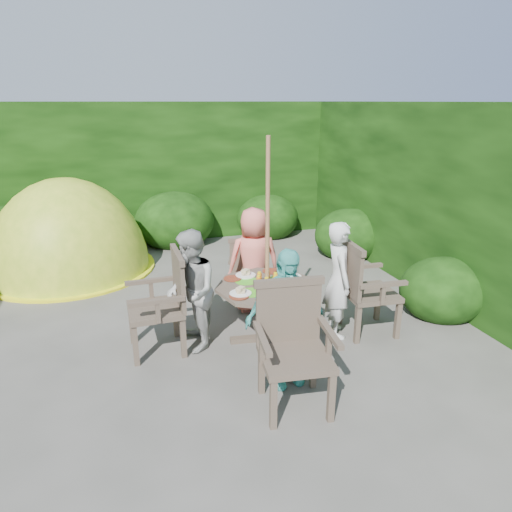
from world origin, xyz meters
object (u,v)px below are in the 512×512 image
object	(u,v)px
child_right	(339,280)
garden_chair_left	(164,301)
garden_chair_right	(363,287)
dome_tent	(72,270)
garden_chair_back	(249,267)
child_back	(254,260)
child_left	(191,291)
parasol_pole	(267,245)
garden_chair_front	(293,344)
patio_table	(267,294)
child_front	(285,318)

from	to	relation	value
child_right	garden_chair_left	bearing A→B (deg)	94.13
garden_chair_right	dome_tent	bearing A→B (deg)	51.34
garden_chair_back	dome_tent	distance (m)	3.02
garden_chair_right	child_back	size ratio (longest dim) A/B	0.79
child_back	garden_chair_back	bearing A→B (deg)	-88.18
garden_chair_right	child_left	size ratio (longest dim) A/B	0.80
parasol_pole	child_back	xyz separation A→B (m)	(0.09, 0.79, -0.44)
garden_chair_front	child_back	xyz separation A→B (m)	(0.22, 1.87, 0.10)
parasol_pole	dome_tent	world-z (taller)	parasol_pole
garden_chair_back	parasol_pole	bearing A→B (deg)	102.15
parasol_pole	child_back	bearing A→B (deg)	83.29
garden_chair_left	child_back	world-z (taller)	child_back
garden_chair_right	patio_table	bearing A→B (deg)	87.58
garden_chair_front	child_right	world-z (taller)	child_right
garden_chair_left	child_right	bearing A→B (deg)	81.40
parasol_pole	child_left	distance (m)	0.92
patio_table	garden_chair_front	bearing A→B (deg)	-96.93
garden_chair_back	child_right	bearing A→B (deg)	137.75
garden_chair_right	child_back	distance (m)	1.36
patio_table	garden_chair_left	distance (m)	1.09
parasol_pole	child_right	distance (m)	0.92
patio_table	child_front	xyz separation A→B (m)	(-0.10, -0.79, 0.11)
parasol_pole	dome_tent	xyz separation A→B (m)	(-2.22, 2.96, -1.10)
child_back	garden_chair_left	bearing A→B (deg)	34.88
parasol_pole	dome_tent	distance (m)	3.86
garden_chair_back	child_left	world-z (taller)	child_left
dome_tent	garden_chair_right	bearing A→B (deg)	-43.47
child_right	dome_tent	size ratio (longest dim) A/B	0.45
patio_table	child_left	distance (m)	0.81
dome_tent	child_left	bearing A→B (deg)	-63.93
garden_chair_back	patio_table	bearing A→B (deg)	102.35
parasol_pole	garden_chair_back	xyz separation A→B (m)	(0.11, 1.10, -0.65)
garden_chair_left	dome_tent	xyz separation A→B (m)	(-1.14, 2.82, -0.55)
garden_chair_left	child_right	xyz separation A→B (m)	(1.88, -0.23, 0.11)
garden_chair_front	dome_tent	xyz separation A→B (m)	(-2.09, 4.04, -0.56)
parasol_pole	garden_chair_left	xyz separation A→B (m)	(-1.08, 0.14, -0.55)
garden_chair_right	dome_tent	xyz separation A→B (m)	(-3.30, 3.09, -0.55)
child_front	dome_tent	size ratio (longest dim) A/B	0.46
garden_chair_front	child_back	bearing A→B (deg)	89.82
garden_chair_left	child_right	distance (m)	1.89
parasol_pole	garden_chair_left	size ratio (longest dim) A/B	2.14
patio_table	child_right	size ratio (longest dim) A/B	0.95
garden_chair_left	patio_table	bearing A→B (deg)	81.15
garden_chair_right	garden_chair_front	xyz separation A→B (m)	(-1.21, -0.95, 0.01)
child_back	dome_tent	bearing A→B (deg)	-37.43
garden_chair_back	garden_chair_right	bearing A→B (deg)	146.21
garden_chair_right	parasol_pole	bearing A→B (deg)	87.63
garden_chair_right	garden_chair_left	world-z (taller)	garden_chair_right
garden_chair_left	dome_tent	world-z (taller)	dome_tent
garden_chair_back	child_front	world-z (taller)	child_front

